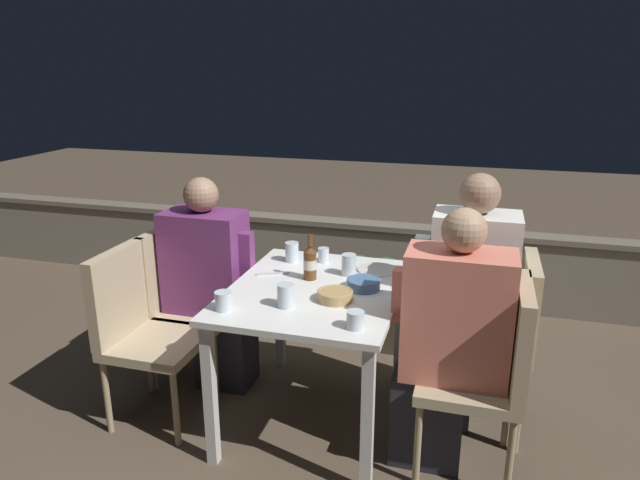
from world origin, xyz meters
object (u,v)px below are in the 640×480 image
object	(u,v)px
chair_left_far	(180,291)
chair_right_far	(505,330)
chair_right_near	(494,363)
potted_plant	(215,259)
beer_bottle	(310,262)
chair_left_near	(138,320)
person_purple_stripe	(212,284)
person_white_polo	(464,303)
person_coral_top	(448,343)

from	to	relation	value
chair_left_far	chair_right_far	size ratio (longest dim) A/B	1.00
chair_right_near	potted_plant	bearing A→B (deg)	149.72
chair_left_far	chair_right_near	distance (m)	1.76
beer_bottle	potted_plant	distance (m)	1.32
chair_left_near	person_purple_stripe	size ratio (longest dim) A/B	0.75
potted_plant	chair_right_far	bearing A→B (deg)	-21.23
person_white_polo	chair_right_far	bearing A→B (deg)	0.00
chair_left_near	chair_right_far	bearing A→B (deg)	12.60
beer_bottle	person_purple_stripe	bearing A→B (deg)	170.83
chair_left_near	chair_left_far	bearing A→B (deg)	88.72
chair_left_near	person_coral_top	distance (m)	1.53
chair_left_far	person_white_polo	size ratio (longest dim) A/B	0.69
chair_right_near	chair_right_far	distance (m)	0.35
potted_plant	chair_left_near	bearing A→B (deg)	-83.20
chair_left_near	chair_right_far	distance (m)	1.83
person_white_polo	chair_left_far	bearing A→B (deg)	179.65
person_purple_stripe	person_white_polo	world-z (taller)	person_white_polo
person_white_polo	beer_bottle	size ratio (longest dim) A/B	5.56
chair_left_near	chair_right_far	size ratio (longest dim) A/B	1.00
person_coral_top	chair_left_far	bearing A→B (deg)	166.84
chair_left_near	chair_right_near	xyz separation A→B (m)	(1.74, 0.05, 0.00)
person_purple_stripe	chair_left_near	bearing A→B (deg)	-117.60
chair_right_near	chair_right_far	bearing A→B (deg)	81.68
chair_right_near	chair_right_far	size ratio (longest dim) A/B	1.00
person_coral_top	potted_plant	size ratio (longest dim) A/B	1.60
person_coral_top	beer_bottle	xyz separation A→B (m)	(-0.71, 0.26, 0.22)
person_purple_stripe	beer_bottle	bearing A→B (deg)	-9.17
chair_left_near	person_white_polo	bearing A→B (deg)	14.14
chair_left_far	potted_plant	world-z (taller)	chair_left_far
chair_right_near	person_coral_top	distance (m)	0.22
chair_left_far	person_coral_top	distance (m)	1.56
potted_plant	person_coral_top	bearing A→B (deg)	-33.24
chair_left_far	person_purple_stripe	xyz separation A→B (m)	(0.20, -0.00, 0.06)
chair_left_near	person_white_polo	distance (m)	1.64
chair_right_far	potted_plant	distance (m)	2.06
chair_right_near	potted_plant	size ratio (longest dim) A/B	1.18
chair_left_near	potted_plant	world-z (taller)	chair_left_near
chair_left_near	chair_right_near	distance (m)	1.74
chair_right_near	person_coral_top	size ratio (longest dim) A/B	0.74
chair_left_near	chair_right_near	world-z (taller)	same
chair_left_near	person_purple_stripe	xyz separation A→B (m)	(0.21, 0.41, 0.06)
person_purple_stripe	person_white_polo	distance (m)	1.37
chair_right_far	potted_plant	world-z (taller)	chair_right_far
chair_left_near	chair_right_far	world-z (taller)	same
person_purple_stripe	chair_right_near	distance (m)	1.56
person_coral_top	beer_bottle	size ratio (longest dim) A/B	5.21
beer_bottle	chair_right_far	bearing A→B (deg)	5.19
person_coral_top	potted_plant	world-z (taller)	person_coral_top
chair_left_far	person_white_polo	xyz separation A→B (m)	(1.58, -0.01, 0.12)
chair_right_far	potted_plant	size ratio (longest dim) A/B	1.18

